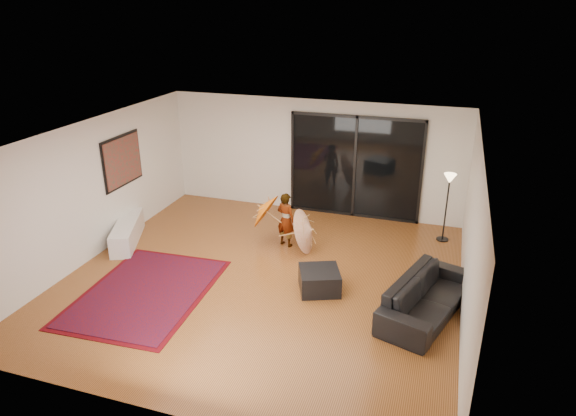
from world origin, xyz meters
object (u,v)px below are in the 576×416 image
at_px(ottoman, 319,280).
at_px(media_console, 127,232).
at_px(child, 286,220).
at_px(sofa, 427,297).

bearing_deg(ottoman, media_console, 171.68).
bearing_deg(child, media_console, 34.71).
height_order(ottoman, child, child).
height_order(media_console, child, child).
bearing_deg(child, sofa, 169.30).
xyz_separation_m(media_console, sofa, (6.20, -0.81, 0.09)).
bearing_deg(media_console, child, -7.54).
bearing_deg(sofa, child, 78.04).
distance_m(media_console, ottoman, 4.40).
distance_m(media_console, sofa, 6.25).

